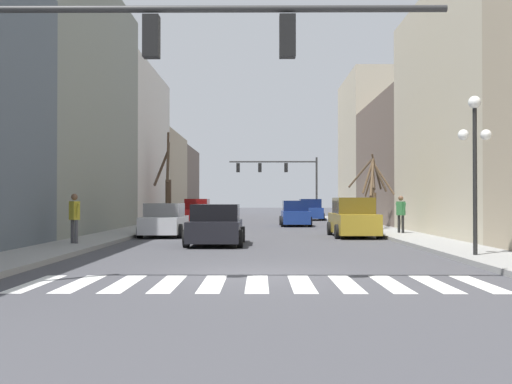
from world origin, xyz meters
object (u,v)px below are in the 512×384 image
traffic_signal_far (282,173)px  car_parked_left_far (295,214)px  car_parked_right_far (165,221)px  street_tree_right_mid (373,196)px  car_parked_left_mid (353,219)px  street_tree_left_far (372,192)px  pedestrian_on_right_sidewalk (401,211)px  car_parked_right_near (310,210)px  pedestrian_near_right_corner (74,214)px  traffic_signal_near (136,64)px  car_driving_away_lane (197,212)px  street_tree_left_near (167,186)px  street_lamp_right_corner (475,143)px  car_driving_toward_lane (216,226)px

traffic_signal_far → car_parked_left_far: size_ratio=1.97×
car_parked_right_far → street_tree_right_mid: size_ratio=1.13×
car_parked_left_mid → street_tree_left_far: street_tree_left_far is taller
pedestrian_on_right_sidewalk → street_tree_right_mid: street_tree_right_mid is taller
traffic_signal_far → car_parked_right_far: (-6.52, -26.98, -3.51)m
car_parked_right_near → pedestrian_near_right_corner: bearing=159.7°
street_tree_left_far → traffic_signal_far: bearing=102.2°
traffic_signal_far → pedestrian_on_right_sidewalk: traffic_signal_far is taller
traffic_signal_near → street_tree_right_mid: 22.41m
car_driving_away_lane → pedestrian_near_right_corner: 21.32m
car_parked_left_mid → street_tree_left_far: 7.26m
street_tree_left_near → street_tree_left_far: bearing=-28.9°
car_parked_left_mid → car_parked_left_far: bearing=9.9°
traffic_signal_far → car_parked_right_near: 5.72m
street_lamp_right_corner → car_parked_left_mid: size_ratio=0.97×
car_parked_right_far → street_tree_left_near: size_ratio=0.69×
pedestrian_on_right_sidewalk → pedestrian_near_right_corner: (-13.33, -6.94, 0.02)m
car_parked_right_near → car_parked_right_far: bearing=159.2°
car_driving_toward_lane → street_tree_right_mid: bearing=141.1°
car_parked_left_mid → car_parked_left_far: 11.66m
car_parked_right_far → car_driving_toward_lane: bearing=-152.1°
pedestrian_on_right_sidewalk → traffic_signal_far: bearing=166.0°
traffic_signal_far → car_driving_toward_lane: size_ratio=1.90×
street_lamp_right_corner → pedestrian_near_right_corner: (-12.75, 4.45, -2.13)m
car_driving_away_lane → street_tree_right_mid: bearing=-134.0°
pedestrian_on_right_sidewalk → pedestrian_near_right_corner: size_ratio=0.99×
car_parked_left_mid → car_parked_right_far: 8.78m
car_parked_left_mid → car_parked_right_near: size_ratio=1.06×
pedestrian_near_right_corner → street_tree_left_far: (13.14, 13.06, 0.98)m
pedestrian_on_right_sidewalk → car_parked_right_far: bearing=-111.8°
car_parked_left_mid → car_driving_toward_lane: car_parked_left_mid is taller
car_driving_away_lane → street_tree_left_far: street_tree_left_far is taller
pedestrian_near_right_corner → street_tree_left_near: 20.24m
pedestrian_on_right_sidewalk → street_tree_right_mid: size_ratio=0.46×
car_parked_left_far → car_parked_right_far: size_ratio=0.94×
car_parked_left_far → street_tree_right_mid: size_ratio=1.07×
street_tree_left_far → car_parked_right_far: bearing=-149.2°
car_parked_right_far → street_tree_left_near: (-1.99, 13.64, 1.94)m
car_parked_left_far → street_tree_left_near: street_tree_left_near is taller
car_parked_right_near → pedestrian_on_right_sidewalk: (2.41, -22.55, 0.36)m
traffic_signal_near → street_tree_left_near: (-3.98, 29.75, -1.74)m
street_tree_right_mid → car_parked_left_mid: bearing=-111.2°
car_parked_left_far → car_parked_left_mid: bearing=-170.1°
street_lamp_right_corner → street_tree_right_mid: size_ratio=1.17×
street_lamp_right_corner → car_parked_right_far: size_ratio=1.03×
traffic_signal_far → street_tree_left_far: size_ratio=1.92×
car_parked_right_near → street_tree_right_mid: street_tree_right_mid is taller
traffic_signal_far → pedestrian_on_right_sidewalk: (4.61, -26.59, -3.05)m
street_lamp_right_corner → street_tree_right_mid: (0.05, 15.43, -1.41)m
car_parked_right_near → pedestrian_on_right_sidewalk: pedestrian_on_right_sidewalk is taller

